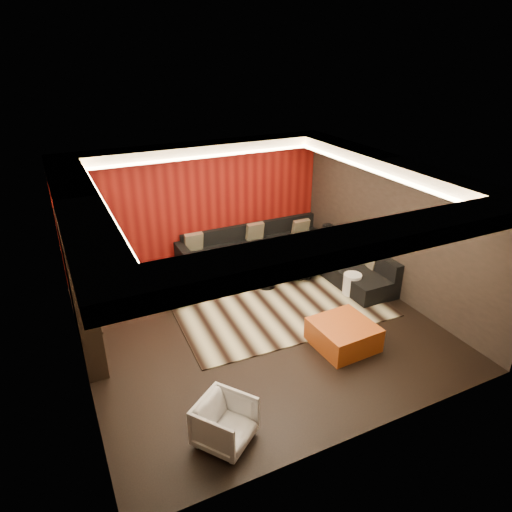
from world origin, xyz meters
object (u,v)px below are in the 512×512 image
coffee_table (302,272)px  sectional_sofa (288,254)px  white_side_table (352,284)px  orange_ottoman (343,335)px  armchair (225,423)px  drum_stool (266,277)px

coffee_table → sectional_sofa: (0.02, 0.66, 0.14)m
white_side_table → sectional_sofa: bearing=105.7°
coffee_table → orange_ottoman: (-0.67, -2.47, 0.09)m
orange_ottoman → white_side_table: bearing=48.8°
orange_ottoman → armchair: size_ratio=1.40×
coffee_table → orange_ottoman: orange_ottoman is taller
coffee_table → white_side_table: white_side_table is taller
white_side_table → orange_ottoman: white_side_table is taller
white_side_table → sectional_sofa: size_ratio=0.13×
drum_stool → white_side_table: bearing=-35.3°
drum_stool → coffee_table: bearing=5.5°
sectional_sofa → white_side_table: bearing=-74.3°
drum_stool → white_side_table: size_ratio=0.96×
white_side_table → orange_ottoman: bearing=-131.2°
drum_stool → armchair: size_ratio=0.64×
drum_stool → white_side_table: drum_stool is taller
orange_ottoman → armchair: bearing=-158.0°
white_side_table → orange_ottoman: (-1.19, -1.36, -0.02)m
sectional_sofa → armchair: bearing=-128.2°
coffee_table → armchair: size_ratio=1.79×
coffee_table → sectional_sofa: bearing=88.5°
white_side_table → armchair: armchair is taller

